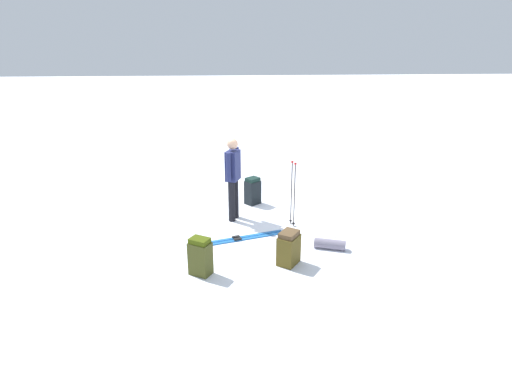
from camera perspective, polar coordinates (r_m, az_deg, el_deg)
ground_plane at (r=8.62m, az=-0.00°, el=-4.39°), size 80.00×80.00×0.00m
skier_standing at (r=8.59m, az=-3.08°, el=2.29°), size 0.54×0.33×1.70m
ski_pair_near at (r=8.01m, az=-2.58°, el=-6.28°), size 0.69×1.83×0.05m
backpack_large_dark at (r=9.62m, az=-0.45°, el=0.12°), size 0.39×0.40×0.62m
backpack_bright at (r=7.09m, az=4.38°, el=-7.47°), size 0.46×0.44×0.58m
backpack_small_spare at (r=6.82m, az=-7.43°, el=-8.54°), size 0.37×0.40×0.62m
ski_poles_planted_near at (r=8.39m, az=4.96°, el=0.20°), size 0.20×0.11×1.32m
sleeping_mat_rolled at (r=7.75m, az=9.81°, el=-6.86°), size 0.35×0.58×0.18m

